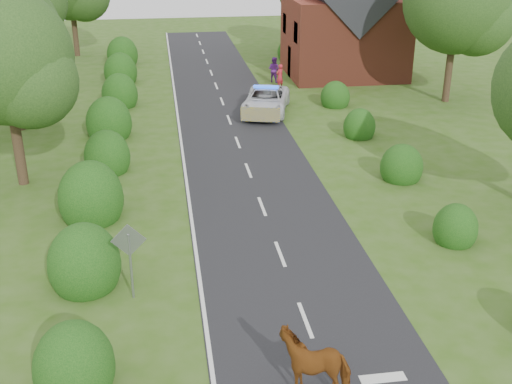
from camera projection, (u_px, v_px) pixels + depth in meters
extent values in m
plane|color=#305812|center=(305.00, 320.00, 18.75)|extent=(120.00, 120.00, 0.00)
cube|color=black|center=(240.00, 149.00, 32.34)|extent=(6.00, 70.00, 0.02)
cube|color=white|center=(305.00, 320.00, 18.74)|extent=(0.12, 1.80, 0.01)
cube|color=white|center=(280.00, 254.00, 22.36)|extent=(0.12, 1.80, 0.01)
cube|color=white|center=(262.00, 206.00, 25.99)|extent=(0.12, 1.80, 0.01)
cube|color=white|center=(248.00, 170.00, 29.61)|extent=(0.12, 1.80, 0.01)
cube|color=white|center=(238.00, 142.00, 33.24)|extent=(0.12, 1.80, 0.01)
cube|color=white|center=(229.00, 120.00, 36.86)|extent=(0.12, 1.80, 0.01)
cube|color=white|center=(222.00, 101.00, 40.49)|extent=(0.12, 1.80, 0.01)
cube|color=white|center=(216.00, 86.00, 44.11)|extent=(0.12, 1.80, 0.01)
cube|color=white|center=(211.00, 73.00, 47.74)|extent=(0.12, 1.80, 0.01)
cube|color=white|center=(207.00, 61.00, 51.37)|extent=(0.12, 1.80, 0.01)
cube|color=white|center=(203.00, 52.00, 54.99)|extent=(0.12, 1.80, 0.01)
cube|color=white|center=(200.00, 43.00, 58.62)|extent=(0.12, 1.80, 0.01)
cube|color=white|center=(197.00, 35.00, 62.24)|extent=(0.12, 1.80, 0.01)
cube|color=white|center=(182.00, 152.00, 31.93)|extent=(0.12, 70.00, 0.01)
cube|color=white|center=(383.00, 378.00, 16.39)|extent=(1.20, 0.35, 0.01)
ellipsoid|color=#10400F|center=(74.00, 367.00, 15.81)|extent=(2.00, 2.10, 2.40)
ellipsoid|color=#10400F|center=(85.00, 264.00, 20.28)|extent=(2.30, 2.41, 2.70)
ellipsoid|color=#10400F|center=(91.00, 198.00, 24.75)|extent=(2.50, 2.62, 3.00)
ellipsoid|color=#10400F|center=(107.00, 157.00, 29.38)|extent=(2.10, 2.20, 2.50)
ellipsoid|color=#10400F|center=(109.00, 123.00, 33.85)|extent=(2.40, 2.52, 2.80)
ellipsoid|color=#10400F|center=(120.00, 94.00, 39.35)|extent=(2.20, 2.31, 2.60)
ellipsoid|color=#10400F|center=(121.00, 72.00, 44.75)|extent=(2.30, 2.41, 2.70)
ellipsoid|color=#10400F|center=(122.00, 55.00, 50.16)|extent=(2.40, 2.52, 2.80)
ellipsoid|color=#10400F|center=(455.00, 229.00, 23.04)|extent=(1.60, 1.68, 1.90)
ellipsoid|color=#10400F|center=(401.00, 167.00, 28.48)|extent=(1.90, 2.00, 2.10)
ellipsoid|color=#10400F|center=(359.00, 127.00, 33.92)|extent=(1.70, 1.78, 2.00)
ellipsoid|color=#10400F|center=(335.00, 97.00, 39.40)|extent=(1.80, 1.89, 2.00)
ellipsoid|color=#10400F|center=(288.00, 52.00, 52.06)|extent=(1.70, 1.78, 2.00)
cylinder|color=#332316|center=(17.00, 141.00, 27.46)|extent=(0.44, 0.44, 3.96)
sphere|color=#1C3D16|center=(4.00, 57.00, 26.02)|extent=(5.60, 5.60, 5.60)
sphere|color=#416523|center=(30.00, 81.00, 26.01)|extent=(3.92, 3.92, 3.92)
cylinder|color=#332316|center=(17.00, 96.00, 34.55)|extent=(0.44, 0.44, 3.74)
sphere|color=#1C3D16|center=(7.00, 32.00, 33.19)|extent=(5.60, 5.60, 5.60)
sphere|color=#416523|center=(27.00, 50.00, 33.16)|extent=(3.92, 3.92, 3.92)
cylinder|color=#332316|center=(20.00, 51.00, 43.19)|extent=(0.44, 0.44, 4.84)
sphere|color=#416523|center=(30.00, 1.00, 41.42)|extent=(4.76, 4.76, 4.76)
cylinder|color=#332316|center=(75.00, 30.00, 52.73)|extent=(0.44, 0.44, 4.18)
cylinder|color=#332316|center=(449.00, 67.00, 39.73)|extent=(0.44, 0.44, 4.40)
sphere|color=#1C3D16|center=(457.00, 0.00, 38.13)|extent=(6.40, 6.40, 6.40)
sphere|color=#416523|center=(478.00, 18.00, 38.10)|extent=(4.48, 4.48, 4.48)
cylinder|color=#332316|center=(312.00, 30.00, 53.63)|extent=(0.44, 0.44, 3.96)
cylinder|color=gray|center=(131.00, 267.00, 19.43)|extent=(0.08, 0.08, 2.20)
cube|color=gray|center=(129.00, 240.00, 19.07)|extent=(1.06, 0.04, 1.06)
cube|color=brown|center=(344.00, 37.00, 46.14)|extent=(8.00, 7.00, 5.50)
imported|color=brown|center=(315.00, 364.00, 15.80)|extent=(2.20, 1.38, 1.46)
imported|color=silver|center=(266.00, 100.00, 38.01)|extent=(3.83, 5.79, 1.48)
cube|color=yellow|center=(260.00, 115.00, 35.59)|extent=(2.14, 0.67, 0.81)
cube|color=blue|center=(266.00, 87.00, 37.68)|extent=(1.49, 0.68, 0.14)
imported|color=#B72030|center=(280.00, 76.00, 43.21)|extent=(0.72, 0.67, 1.65)
imported|color=#521B6D|center=(274.00, 70.00, 44.87)|extent=(1.09, 1.06, 1.76)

